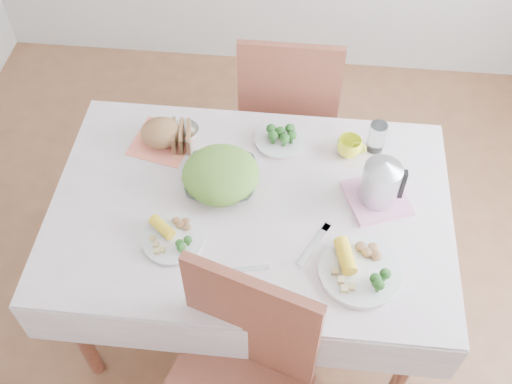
# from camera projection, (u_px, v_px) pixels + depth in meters

# --- Properties ---
(floor) EXTENTS (3.60, 3.60, 0.00)m
(floor) POSITION_uv_depth(u_px,v_px,m) (251.00, 302.00, 2.84)
(floor) COLOR brown
(floor) RESTS_ON ground
(dining_table) EXTENTS (1.40, 0.90, 0.75)m
(dining_table) POSITION_uv_depth(u_px,v_px,m) (251.00, 260.00, 2.55)
(dining_table) COLOR brown
(dining_table) RESTS_ON floor
(tablecloth) EXTENTS (1.50, 1.00, 0.01)m
(tablecloth) POSITION_uv_depth(u_px,v_px,m) (250.00, 206.00, 2.25)
(tablecloth) COLOR silver
(tablecloth) RESTS_ON dining_table
(chair_far) EXTENTS (0.47, 0.47, 1.03)m
(chair_far) POSITION_uv_depth(u_px,v_px,m) (289.00, 112.00, 2.98)
(chair_far) COLOR brown
(chair_far) RESTS_ON floor
(salad_bowl) EXTENTS (0.29, 0.29, 0.07)m
(salad_bowl) POSITION_uv_depth(u_px,v_px,m) (221.00, 180.00, 2.28)
(salad_bowl) COLOR white
(salad_bowl) RESTS_ON tablecloth
(dinner_plate_left) EXTENTS (0.31, 0.31, 0.02)m
(dinner_plate_left) POSITION_uv_depth(u_px,v_px,m) (173.00, 239.00, 2.14)
(dinner_plate_left) COLOR white
(dinner_plate_left) RESTS_ON tablecloth
(dinner_plate_right) EXTENTS (0.31, 0.31, 0.02)m
(dinner_plate_right) POSITION_uv_depth(u_px,v_px,m) (360.00, 271.00, 2.05)
(dinner_plate_right) COLOR white
(dinner_plate_right) RESTS_ON tablecloth
(broccoli_plate) EXTENTS (0.24, 0.24, 0.02)m
(broccoli_plate) POSITION_uv_depth(u_px,v_px,m) (280.00, 140.00, 2.44)
(broccoli_plate) COLOR beige
(broccoli_plate) RESTS_ON tablecloth
(napkin) EXTENTS (0.27, 0.27, 0.00)m
(napkin) POSITION_uv_depth(u_px,v_px,m) (163.00, 141.00, 2.45)
(napkin) COLOR #FF7C5D
(napkin) RESTS_ON tablecloth
(bread_loaf) EXTENTS (0.21, 0.21, 0.10)m
(bread_loaf) POSITION_uv_depth(u_px,v_px,m) (161.00, 132.00, 2.40)
(bread_loaf) COLOR brown
(bread_loaf) RESTS_ON napkin
(fruit_bowl) EXTENTS (0.12, 0.12, 0.04)m
(fruit_bowl) POSITION_uv_depth(u_px,v_px,m) (185.00, 132.00, 2.46)
(fruit_bowl) COLOR white
(fruit_bowl) RESTS_ON tablecloth
(yellow_mug) EXTENTS (0.13, 0.13, 0.08)m
(yellow_mug) POSITION_uv_depth(u_px,v_px,m) (349.00, 147.00, 2.38)
(yellow_mug) COLOR #FAFF28
(yellow_mug) RESTS_ON tablecloth
(glass_tumbler) EXTENTS (0.08, 0.08, 0.13)m
(glass_tumbler) POSITION_uv_depth(u_px,v_px,m) (377.00, 137.00, 2.37)
(glass_tumbler) COLOR white
(glass_tumbler) RESTS_ON tablecloth
(pink_tray) EXTENTS (0.28, 0.28, 0.02)m
(pink_tray) POSITION_uv_depth(u_px,v_px,m) (377.00, 198.00, 2.26)
(pink_tray) COLOR pink
(pink_tray) RESTS_ON tablecloth
(electric_kettle) EXTENTS (0.16, 0.16, 0.20)m
(electric_kettle) POSITION_uv_depth(u_px,v_px,m) (381.00, 179.00, 2.17)
(electric_kettle) COLOR #B2B5BA
(electric_kettle) RESTS_ON pink_tray
(fork_left) EXTENTS (0.10, 0.16, 0.00)m
(fork_left) POSITION_uv_depth(u_px,v_px,m) (192.00, 263.00, 2.08)
(fork_left) COLOR silver
(fork_left) RESTS_ON tablecloth
(fork_right) EXTENTS (0.12, 0.20, 0.00)m
(fork_right) POSITION_uv_depth(u_px,v_px,m) (314.00, 244.00, 2.13)
(fork_right) COLOR silver
(fork_right) RESTS_ON tablecloth
(knife) EXTENTS (0.17, 0.05, 0.00)m
(knife) POSITION_uv_depth(u_px,v_px,m) (245.00, 269.00, 2.07)
(knife) COLOR silver
(knife) RESTS_ON tablecloth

